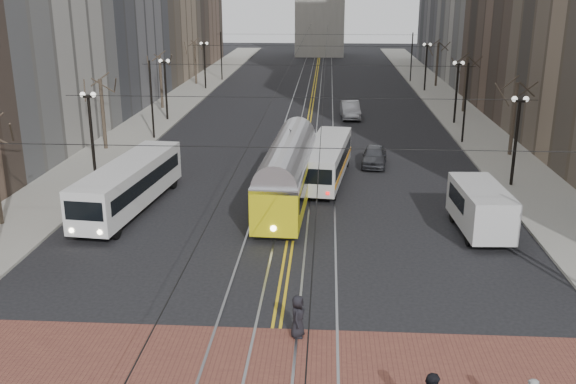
# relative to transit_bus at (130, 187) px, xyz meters

# --- Properties ---
(ground) EXTENTS (260.00, 260.00, 0.00)m
(ground) POSITION_rel_transit_bus_xyz_m (9.47, -12.01, -1.40)
(ground) COLOR black
(ground) RESTS_ON ground
(sidewalk_left) EXTENTS (5.00, 140.00, 0.15)m
(sidewalk_left) POSITION_rel_transit_bus_xyz_m (-5.53, 32.99, -1.32)
(sidewalk_left) COLOR gray
(sidewalk_left) RESTS_ON ground
(sidewalk_right) EXTENTS (5.00, 140.00, 0.15)m
(sidewalk_right) POSITION_rel_transit_bus_xyz_m (24.47, 32.99, -1.32)
(sidewalk_right) COLOR gray
(sidewalk_right) RESTS_ON ground
(crosswalk_band) EXTENTS (25.00, 6.00, 0.01)m
(crosswalk_band) POSITION_rel_transit_bus_xyz_m (9.47, -16.01, -1.39)
(crosswalk_band) COLOR brown
(crosswalk_band) RESTS_ON ground
(streetcar_rails) EXTENTS (4.80, 130.00, 0.02)m
(streetcar_rails) POSITION_rel_transit_bus_xyz_m (9.47, 32.99, -1.40)
(streetcar_rails) COLOR gray
(streetcar_rails) RESTS_ON ground
(centre_lines) EXTENTS (0.42, 130.00, 0.01)m
(centre_lines) POSITION_rel_transit_bus_xyz_m (9.47, 32.99, -1.39)
(centre_lines) COLOR gold
(centre_lines) RESTS_ON ground
(lamp_posts) EXTENTS (27.60, 57.20, 5.60)m
(lamp_posts) POSITION_rel_transit_bus_xyz_m (9.47, 16.74, 1.40)
(lamp_posts) COLOR black
(lamp_posts) RESTS_ON ground
(street_trees) EXTENTS (31.68, 53.28, 5.60)m
(street_trees) POSITION_rel_transit_bus_xyz_m (9.47, 23.24, 1.40)
(street_trees) COLOR #382D23
(street_trees) RESTS_ON ground
(trolley_wires) EXTENTS (25.96, 120.00, 6.60)m
(trolley_wires) POSITION_rel_transit_bus_xyz_m (9.47, 22.82, 2.37)
(trolley_wires) COLOR black
(trolley_wires) RESTS_ON ground
(transit_bus) EXTENTS (3.47, 11.37, 2.80)m
(transit_bus) POSITION_rel_transit_bus_xyz_m (0.00, 0.00, 0.00)
(transit_bus) COLOR silver
(transit_bus) RESTS_ON ground
(streetcar) EXTENTS (3.04, 13.25, 3.10)m
(streetcar) POSITION_rel_transit_bus_xyz_m (8.97, 1.77, 0.15)
(streetcar) COLOR gold
(streetcar) RESTS_ON ground
(rear_bus) EXTENTS (3.43, 10.32, 2.64)m
(rear_bus) POSITION_rel_transit_bus_xyz_m (11.27, 6.53, -0.08)
(rear_bus) COLOR silver
(rear_bus) RESTS_ON ground
(cargo_van) EXTENTS (2.49, 5.83, 2.53)m
(cargo_van) POSITION_rel_transit_bus_xyz_m (19.25, -2.52, -0.13)
(cargo_van) COLOR silver
(cargo_van) RESTS_ON ground
(sedan_grey) EXTENTS (2.15, 4.37, 1.44)m
(sedan_grey) POSITION_rel_transit_bus_xyz_m (14.68, 10.71, -0.68)
(sedan_grey) COLOR #38393F
(sedan_grey) RESTS_ON ground
(sedan_silver) EXTENTS (1.99, 5.02, 1.62)m
(sedan_silver) POSITION_rel_transit_bus_xyz_m (13.47, 28.39, -0.59)
(sedan_silver) COLOR #9C9DA3
(sedan_silver) RESTS_ON ground
(pedestrian_a) EXTENTS (0.63, 0.87, 1.64)m
(pedestrian_a) POSITION_rel_transit_bus_xyz_m (10.30, -13.51, -0.57)
(pedestrian_a) COLOR black
(pedestrian_a) RESTS_ON crosswalk_band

